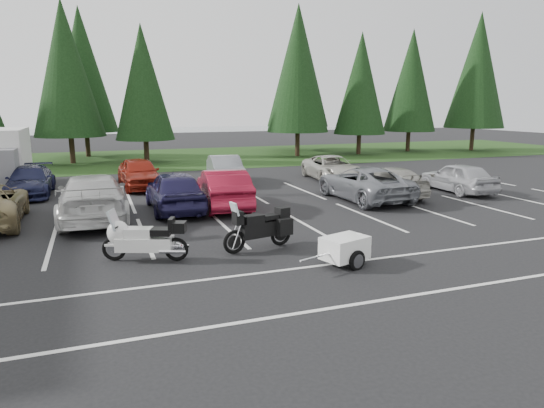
{
  "coord_description": "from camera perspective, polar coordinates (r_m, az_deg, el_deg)",
  "views": [
    {
      "loc": [
        -3.49,
        -14.26,
        4.06
      ],
      "look_at": [
        1.54,
        -0.5,
        1.07
      ],
      "focal_mm": 32.0,
      "sensor_mm": 36.0,
      "label": 1
    }
  ],
  "objects": [
    {
      "name": "ground",
      "position": [
        15.23,
        -6.12,
        -3.99
      ],
      "size": [
        120.0,
        120.0,
        0.0
      ],
      "primitive_type": "plane",
      "color": "black",
      "rests_on": "ground"
    },
    {
      "name": "grass_strip",
      "position": [
        38.63,
        -14.85,
        5.13
      ],
      "size": [
        80.0,
        16.0,
        0.01
      ],
      "primitive_type": "cube",
      "color": "#183310",
      "rests_on": "ground"
    },
    {
      "name": "lake_water",
      "position": [
        69.78,
        -14.02,
        7.87
      ],
      "size": [
        70.0,
        50.0,
        0.02
      ],
      "primitive_type": "cube",
      "color": "slate",
      "rests_on": "ground"
    },
    {
      "name": "stall_markings",
      "position": [
        17.12,
        -7.75,
        -2.28
      ],
      "size": [
        32.0,
        16.0,
        0.01
      ],
      "primitive_type": "cube",
      "color": "silver",
      "rests_on": "ground"
    },
    {
      "name": "conifer_4",
      "position": [
        37.27,
        -23.13,
        14.45
      ],
      "size": [
        4.8,
        4.8,
        11.17
      ],
      "color": "#332316",
      "rests_on": "ground"
    },
    {
      "name": "conifer_5",
      "position": [
        36.06,
        -14.95,
        13.66
      ],
      "size": [
        4.14,
        4.14,
        9.63
      ],
      "color": "#332316",
      "rests_on": "ground"
    },
    {
      "name": "conifer_6",
      "position": [
        39.61,
        3.09,
        15.36
      ],
      "size": [
        4.93,
        4.93,
        11.48
      ],
      "color": "#332316",
      "rests_on": "ground"
    },
    {
      "name": "conifer_7",
      "position": [
        41.76,
        10.41,
        13.76
      ],
      "size": [
        4.27,
        4.27,
        9.94
      ],
      "color": "#332316",
      "rests_on": "ground"
    },
    {
      "name": "conifer_8",
      "position": [
        45.44,
        16.07,
        13.77
      ],
      "size": [
        4.53,
        4.53,
        10.56
      ],
      "color": "#332316",
      "rests_on": "ground"
    },
    {
      "name": "conifer_9",
      "position": [
        48.26,
        23.03,
        14.23
      ],
      "size": [
        5.19,
        5.19,
        12.1
      ],
      "color": "#332316",
      "rests_on": "ground"
    },
    {
      "name": "conifer_back_b",
      "position": [
        41.85,
        -21.45,
        14.49
      ],
      "size": [
        4.97,
        4.97,
        11.58
      ],
      "color": "#332316",
      "rests_on": "ground"
    },
    {
      "name": "conifer_back_c",
      "position": [
        44.76,
        3.1,
        15.92
      ],
      "size": [
        5.5,
        5.5,
        12.81
      ],
      "color": "#332316",
      "rests_on": "ground"
    },
    {
      "name": "car_near_3",
      "position": [
        18.47,
        -20.34,
        0.75
      ],
      "size": [
        2.39,
        5.76,
        1.66
      ],
      "primitive_type": "imported",
      "rotation": [
        0.0,
        0.0,
        3.13
      ],
      "color": "#BDBDBB",
      "rests_on": "ground"
    },
    {
      "name": "car_near_4",
      "position": [
        19.2,
        -11.39,
        1.54
      ],
      "size": [
        1.9,
        4.71,
        1.6
      ],
      "primitive_type": "imported",
      "rotation": [
        0.0,
        0.0,
        3.14
      ],
      "color": "#1C193E",
      "rests_on": "ground"
    },
    {
      "name": "car_near_5",
      "position": [
        19.56,
        -5.72,
        1.82
      ],
      "size": [
        2.07,
        4.85,
        1.56
      ],
      "primitive_type": "imported",
      "rotation": [
        0.0,
        0.0,
        3.05
      ],
      "color": "maroon",
      "rests_on": "ground"
    },
    {
      "name": "car_near_6",
      "position": [
        21.47,
        10.74,
        2.4
      ],
      "size": [
        2.48,
        5.26,
        1.45
      ],
      "primitive_type": "imported",
      "rotation": [
        0.0,
        0.0,
        3.16
      ],
      "color": "slate",
      "rests_on": "ground"
    },
    {
      "name": "car_near_7",
      "position": [
        22.62,
        13.5,
        2.58
      ],
      "size": [
        1.94,
        4.6,
        1.32
      ],
      "primitive_type": "imported",
      "rotation": [
        0.0,
        0.0,
        3.12
      ],
      "color": "#9E9B91",
      "rests_on": "ground"
    },
    {
      "name": "car_near_8",
      "position": [
        24.62,
        21.03,
        2.95
      ],
      "size": [
        1.78,
        4.2,
        1.42
      ],
      "primitive_type": "imported",
      "rotation": [
        0.0,
        0.0,
        3.12
      ],
      "color": "#ABABB0",
      "rests_on": "ground"
    },
    {
      "name": "car_far_1",
      "position": [
        24.7,
        -26.57,
        2.41
      ],
      "size": [
        1.96,
        4.61,
        1.33
      ],
      "primitive_type": "imported",
      "rotation": [
        0.0,
        0.0,
        -0.02
      ],
      "color": "#161938",
      "rests_on": "ground"
    },
    {
      "name": "car_far_2",
      "position": [
        24.99,
        -15.35,
        3.53
      ],
      "size": [
        2.08,
        4.54,
        1.51
      ],
      "primitive_type": "imported",
      "rotation": [
        0.0,
        0.0,
        0.07
      ],
      "color": "maroon",
      "rests_on": "ground"
    },
    {
      "name": "car_far_3",
      "position": [
        25.69,
        -5.48,
        4.02
      ],
      "size": [
        1.94,
        4.51,
        1.44
      ],
      "primitive_type": "imported",
      "rotation": [
        0.0,
        0.0,
        -0.1
      ],
      "color": "gray",
      "rests_on": "ground"
    },
    {
      "name": "car_far_4",
      "position": [
        26.94,
        7.06,
        4.22
      ],
      "size": [
        2.7,
        5.02,
        1.34
      ],
      "primitive_type": "imported",
      "rotation": [
        0.0,
        0.0,
        -0.1
      ],
      "color": "#AEABA0",
      "rests_on": "ground"
    },
    {
      "name": "touring_motorcycle",
      "position": [
        13.22,
        -14.79,
        -3.57
      ],
      "size": [
        2.65,
        1.65,
        1.41
      ],
      "primitive_type": null,
      "rotation": [
        0.0,
        0.0,
        -0.37
      ],
      "color": "silver",
      "rests_on": "ground"
    },
    {
      "name": "cargo_trailer",
      "position": [
        12.66,
        8.53,
        -5.46
      ],
      "size": [
        1.88,
        1.41,
        0.77
      ],
      "primitive_type": null,
      "rotation": [
        0.0,
        0.0,
        0.31
      ],
      "color": "white",
      "rests_on": "ground"
    },
    {
      "name": "adventure_motorcycle",
      "position": [
        13.77,
        -1.65,
        -2.4
      ],
      "size": [
        2.57,
        1.36,
        1.49
      ],
      "primitive_type": null,
      "rotation": [
        0.0,
        0.0,
        0.22
      ],
      "color": "black",
      "rests_on": "ground"
    }
  ]
}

